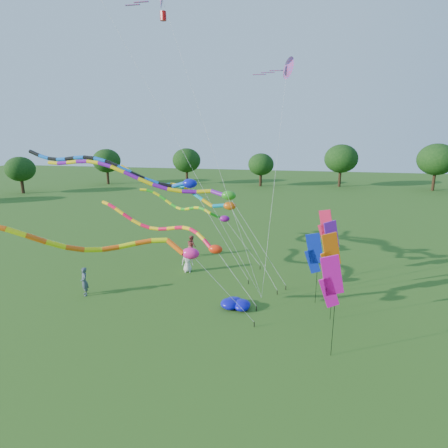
% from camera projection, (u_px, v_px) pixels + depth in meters
% --- Properties ---
extents(ground, '(160.00, 160.00, 0.00)m').
position_uv_depth(ground, '(205.00, 332.00, 19.36)').
color(ground, '#215115').
rests_on(ground, ground).
extents(tree_ring, '(118.25, 119.37, 9.53)m').
position_uv_depth(tree_ring, '(77.00, 238.00, 16.72)').
color(tree_ring, '#382314').
rests_on(tree_ring, ground).
extents(tube_kite_red, '(11.62, 4.63, 5.69)m').
position_uv_depth(tube_kite_red, '(172.00, 231.00, 24.35)').
color(tube_kite_red, black).
rests_on(tube_kite_red, ground).
extents(tube_kite_orange, '(13.73, 4.59, 6.81)m').
position_uv_depth(tube_kite_orange, '(102.00, 243.00, 17.91)').
color(tube_kite_orange, black).
rests_on(tube_kite_orange, ground).
extents(tube_kite_purple, '(17.61, 2.15, 8.80)m').
position_uv_depth(tube_kite_purple, '(152.00, 180.00, 25.35)').
color(tube_kite_purple, black).
rests_on(tube_kite_purple, ground).
extents(tube_kite_blue, '(17.28, 2.61, 9.20)m').
position_uv_depth(tube_kite_blue, '(121.00, 170.00, 26.20)').
color(tube_kite_blue, black).
rests_on(tube_kite_blue, ground).
extents(tube_kite_cyan, '(12.99, 6.25, 7.86)m').
position_uv_depth(tube_kite_cyan, '(182.00, 191.00, 26.57)').
color(tube_kite_cyan, black).
rests_on(tube_kite_cyan, ground).
extents(tube_kite_green, '(10.61, 3.54, 5.78)m').
position_uv_depth(tube_kite_green, '(193.00, 208.00, 29.90)').
color(tube_kite_green, black).
rests_on(tube_kite_green, ground).
extents(delta_kite_high_c, '(3.17, 6.70, 15.19)m').
position_uv_depth(delta_kite_high_c, '(287.00, 68.00, 24.52)').
color(delta_kite_high_c, black).
rests_on(delta_kite_high_c, ground).
extents(banner_pole_red, '(1.13, 0.43, 4.92)m').
position_uv_depth(banner_pole_red, '(326.00, 227.00, 25.70)').
color(banner_pole_red, black).
rests_on(banner_pole_red, ground).
extents(banner_pole_blue_a, '(1.16, 0.13, 4.39)m').
position_uv_depth(banner_pole_blue_a, '(314.00, 253.00, 21.89)').
color(banner_pole_blue_a, black).
rests_on(banner_pole_blue_a, ground).
extents(banner_pole_green, '(1.16, 0.19, 4.12)m').
position_uv_depth(banner_pole_green, '(330.00, 255.00, 22.44)').
color(banner_pole_green, black).
rests_on(banner_pole_green, ground).
extents(banner_pole_orange, '(1.13, 0.42, 5.02)m').
position_uv_depth(banner_pole_orange, '(330.00, 255.00, 19.69)').
color(banner_pole_orange, black).
rests_on(banner_pole_orange, ground).
extents(banner_pole_violet, '(1.10, 0.52, 4.79)m').
position_uv_depth(banner_pole_violet, '(331.00, 240.00, 23.20)').
color(banner_pole_violet, black).
rests_on(banner_pole_violet, ground).
extents(banner_pole_magenta_a, '(1.15, 0.30, 4.93)m').
position_uv_depth(banner_pole_magenta_a, '(331.00, 282.00, 16.46)').
color(banner_pole_magenta_a, black).
rests_on(banner_pole_magenta_a, ground).
extents(blue_nylon_heap, '(1.82, 1.73, 0.54)m').
position_uv_depth(blue_nylon_heap, '(238.00, 302.00, 22.13)').
color(blue_nylon_heap, '#0D0DAF').
rests_on(blue_nylon_heap, ground).
extents(person_a, '(0.93, 0.73, 1.67)m').
position_uv_depth(person_a, '(187.00, 261.00, 27.35)').
color(person_a, silver).
rests_on(person_a, ground).
extents(person_b, '(0.77, 0.79, 1.83)m').
position_uv_depth(person_b, '(84.00, 282.00, 23.44)').
color(person_b, '#3D4A56').
rests_on(person_b, ground).
extents(person_c, '(1.06, 1.08, 1.76)m').
position_uv_depth(person_c, '(192.00, 246.00, 30.75)').
color(person_c, '#983937').
rests_on(person_c, ground).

